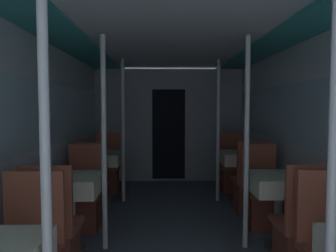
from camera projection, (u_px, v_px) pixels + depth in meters
wall_left at (40, 137)px, 3.55m from camera, size 0.05×8.03×2.19m
wall_right at (307, 136)px, 3.61m from camera, size 0.05×8.03×2.19m
ceiling_panel at (175, 35)px, 3.51m from camera, size 2.92×8.03×0.07m
bulkhead_far at (169, 126)px, 6.43m from camera, size 2.86×0.09×2.19m
support_pole_left_0 at (46, 182)px, 1.65m from camera, size 0.05×0.05×2.19m
dining_table_left_1 at (71, 187)px, 3.36m from camera, size 0.60×0.60×0.76m
chair_left_near_1 at (53, 243)px, 2.82m from camera, size 0.44×0.44×1.01m
chair_left_far_1 at (84, 204)px, 3.94m from camera, size 0.44×0.44×1.01m
support_pole_left_1 at (104, 143)px, 3.34m from camera, size 0.05×0.05×2.19m
dining_table_left_2 at (101, 160)px, 5.04m from camera, size 0.60×0.60×0.76m
chair_left_near_2 at (94, 191)px, 4.50m from camera, size 0.44×0.44×1.01m
chair_left_far_2 at (107, 174)px, 5.63m from camera, size 0.44×0.44×1.01m
support_pole_left_2 at (123, 131)px, 5.02m from camera, size 0.05×0.05×2.19m
support_pole_right_0 at (332, 180)px, 1.68m from camera, size 0.05×0.05×2.19m
dining_table_right_1 at (279, 186)px, 3.40m from camera, size 0.60×0.60×0.76m
chair_right_near_1 at (301, 240)px, 2.86m from camera, size 0.44×0.44×1.01m
chair_right_far_1 at (262, 203)px, 3.99m from camera, size 0.44×0.44×1.01m
support_pole_right_1 at (247, 143)px, 3.37m from camera, size 0.05×0.05×2.19m
dining_table_right_2 at (240, 159)px, 5.09m from camera, size 0.60×0.60×0.76m
chair_right_near_2 at (249, 191)px, 4.55m from camera, size 0.44×0.44×1.01m
chair_right_far_2 at (232, 174)px, 5.67m from camera, size 0.44×0.44×1.01m
support_pole_right_2 at (218, 131)px, 5.05m from camera, size 0.05×0.05×2.19m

